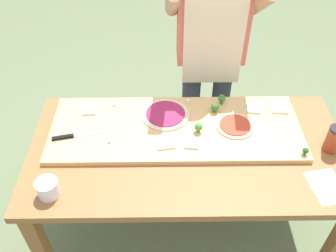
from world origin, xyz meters
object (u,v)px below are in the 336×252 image
object	(u,v)px
pizza_slice_center	(89,110)
cheese_crumble_b	(114,105)
pizza_whole_beet_magenta	(165,114)
broccoli_floret_center_right	(305,151)
sauce_jar	(333,139)
pizza_slice_near_right	(191,143)
broccoli_floret_back_mid	(199,127)
pizza_whole_tomato_red	(235,126)
cheese_crumble_c	(188,101)
pizza_slice_far_left	(165,143)
flour_cup	(48,189)
cook_center	(211,43)
pizza_slice_near_left	(253,109)
broccoli_floret_center_left	(222,99)
chefs_knife	(72,136)
recipe_note	(327,187)
pizza_slice_far_right	(279,108)
prep_table	(187,161)
cheese_crumble_a	(109,142)
broccoli_floret_back_left	(215,107)

from	to	relation	value
pizza_slice_center	cheese_crumble_b	xyz separation A→B (m)	(0.14, 0.04, 0.00)
pizza_whole_beet_magenta	pizza_slice_center	distance (m)	0.43
broccoli_floret_center_right	sauce_jar	size ratio (longest dim) A/B	0.29
pizza_slice_near_right	cheese_crumble_b	world-z (taller)	cheese_crumble_b
broccoli_floret_back_mid	broccoli_floret_center_right	world-z (taller)	broccoli_floret_back_mid
pizza_whole_tomato_red	cheese_crumble_c	world-z (taller)	cheese_crumble_c
broccoli_floret_back_mid	cheese_crumble_c	world-z (taller)	broccoli_floret_back_mid
pizza_whole_tomato_red	pizza_slice_far_left	world-z (taller)	pizza_whole_tomato_red
flour_cup	cook_center	world-z (taller)	cook_center
cheese_crumble_c	pizza_slice_near_left	bearing A→B (deg)	-10.45
pizza_whole_tomato_red	broccoli_floret_center_left	distance (m)	0.20
chefs_knife	pizza_slice_near_right	bearing A→B (deg)	-5.23
pizza_whole_beet_magenta	recipe_note	bearing A→B (deg)	-32.60
pizza_whole_beet_magenta	pizza_slice_far_right	size ratio (longest dim) A/B	2.89
prep_table	recipe_note	world-z (taller)	recipe_note
pizza_whole_tomato_red	broccoli_floret_back_mid	bearing A→B (deg)	-169.42
prep_table	pizza_slice_far_right	bearing A→B (deg)	27.15
pizza_slice_near_left	broccoli_floret_back_mid	size ratio (longest dim) A/B	1.32
recipe_note	pizza_whole_beet_magenta	bearing A→B (deg)	147.40
prep_table	pizza_slice_near_left	bearing A→B (deg)	34.88
chefs_knife	pizza_slice_near_right	world-z (taller)	chefs_knife
chefs_knife	pizza_whole_tomato_red	bearing A→B (deg)	4.45
pizza_whole_beet_magenta	broccoli_floret_back_mid	size ratio (longest dim) A/B	4.65
pizza_slice_center	cheese_crumble_a	world-z (taller)	cheese_crumble_a
pizza_slice_far_left	flour_cup	distance (m)	0.60
pizza_slice_far_left	sauce_jar	bearing A→B (deg)	-1.81
pizza_slice_center	recipe_note	bearing A→B (deg)	-23.92
broccoli_floret_back_left	cook_center	size ratio (longest dim) A/B	0.03
pizza_whole_beet_magenta	pizza_slice_far_left	size ratio (longest dim) A/B	2.86
cheese_crumble_b	pizza_whole_tomato_red	bearing A→B (deg)	-15.50
pizza_whole_tomato_red	sauce_jar	xyz separation A→B (m)	(0.46, -0.15, 0.04)
cook_center	cheese_crumble_c	bearing A→B (deg)	-116.15
broccoli_floret_center_right	cook_center	distance (m)	0.83
pizza_whole_beet_magenta	broccoli_floret_back_left	world-z (taller)	broccoli_floret_back_left
pizza_slice_near_right	cheese_crumble_c	world-z (taller)	cheese_crumble_c
cheese_crumble_b	sauce_jar	bearing A→B (deg)	-16.31
cheese_crumble_a	recipe_note	distance (m)	1.07
pizza_slice_near_right	broccoli_floret_back_mid	bearing A→B (deg)	64.70
pizza_slice_near_right	flour_cup	size ratio (longest dim) A/B	0.73
pizza_whole_beet_magenta	cheese_crumble_a	size ratio (longest dim) A/B	19.85
pizza_slice_far_left	flour_cup	world-z (taller)	flour_cup
pizza_slice_center	broccoli_floret_center_right	distance (m)	1.16
pizza_whole_tomato_red	cheese_crumble_a	world-z (taller)	pizza_whole_tomato_red
pizza_slice_far_left	flour_cup	bearing A→B (deg)	-151.51
recipe_note	sauce_jar	bearing A→B (deg)	69.75
pizza_slice_near_right	cheese_crumble_a	world-z (taller)	cheese_crumble_a
pizza_whole_tomato_red	pizza_slice_near_left	size ratio (longest dim) A/B	2.72
prep_table	pizza_whole_tomato_red	distance (m)	0.31
pizza_slice_far_left	broccoli_floret_back_left	bearing A→B (deg)	41.14
prep_table	broccoli_floret_back_mid	world-z (taller)	broccoli_floret_back_mid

